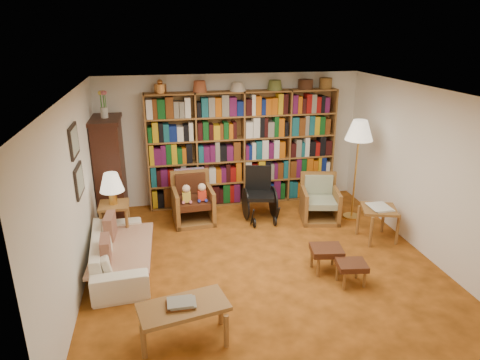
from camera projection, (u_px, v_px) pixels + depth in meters
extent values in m
plane|color=#B9601C|center=(261.00, 261.00, 6.39)|extent=(5.00, 5.00, 0.00)
plane|color=white|center=(264.00, 92.00, 5.55)|extent=(5.00, 5.00, 0.00)
plane|color=white|center=(231.00, 139.00, 8.28)|extent=(5.00, 0.00, 5.00)
plane|color=white|center=(334.00, 280.00, 3.67)|extent=(5.00, 0.00, 5.00)
plane|color=white|center=(75.00, 196.00, 5.52)|extent=(0.00, 5.00, 5.00)
plane|color=white|center=(424.00, 172.00, 6.43)|extent=(0.00, 5.00, 5.00)
cube|color=brown|center=(243.00, 149.00, 8.22)|extent=(3.60, 0.30, 2.20)
cube|color=#36140E|center=(111.00, 172.00, 7.53)|extent=(0.45, 0.90, 1.80)
cube|color=#36140E|center=(105.00, 120.00, 7.21)|extent=(0.50, 0.95, 0.06)
cylinder|color=beige|center=(104.00, 113.00, 7.17)|extent=(0.12, 0.12, 0.18)
cube|color=black|center=(74.00, 141.00, 5.58)|extent=(0.03, 0.52, 0.42)
cube|color=gray|center=(75.00, 141.00, 5.58)|extent=(0.01, 0.44, 0.34)
cube|color=black|center=(79.00, 181.00, 5.76)|extent=(0.03, 0.52, 0.42)
cube|color=gray|center=(80.00, 180.00, 5.77)|extent=(0.01, 0.44, 0.34)
imported|color=#F2E8CD|center=(119.00, 252.00, 6.12)|extent=(1.90, 0.86, 0.54)
cube|color=beige|center=(123.00, 249.00, 6.12)|extent=(0.87, 1.56, 0.04)
cube|color=maroon|center=(111.00, 230.00, 6.36)|extent=(0.16, 0.41, 0.40)
cube|color=maroon|center=(106.00, 253.00, 5.71)|extent=(0.14, 0.39, 0.38)
cube|color=brown|center=(114.00, 205.00, 6.74)|extent=(0.46, 0.46, 0.04)
cylinder|color=brown|center=(102.00, 231.00, 6.64)|extent=(0.05, 0.05, 0.64)
cylinder|color=brown|center=(128.00, 229.00, 6.71)|extent=(0.05, 0.05, 0.64)
cylinder|color=brown|center=(105.00, 220.00, 6.99)|extent=(0.05, 0.05, 0.64)
cylinder|color=brown|center=(129.00, 219.00, 7.06)|extent=(0.05, 0.05, 0.64)
cylinder|color=gold|center=(113.00, 198.00, 6.70)|extent=(0.13, 0.13, 0.21)
cone|color=beige|center=(111.00, 182.00, 6.61)|extent=(0.38, 0.38, 0.29)
cube|color=brown|center=(194.00, 219.00, 7.70)|extent=(0.74, 0.77, 0.08)
cube|color=brown|center=(175.00, 207.00, 7.55)|extent=(0.11, 0.73, 0.62)
cube|color=brown|center=(211.00, 204.00, 7.67)|extent=(0.11, 0.73, 0.62)
cube|color=brown|center=(191.00, 192.00, 7.87)|extent=(0.70, 0.12, 0.87)
cube|color=#4F2815|center=(193.00, 202.00, 7.56)|extent=(0.58, 0.64, 0.12)
cube|color=#4F2815|center=(191.00, 183.00, 7.74)|extent=(0.55, 0.13, 0.37)
cube|color=#BB315C|center=(191.00, 178.00, 7.81)|extent=(0.55, 0.09, 0.39)
cube|color=brown|center=(319.00, 218.00, 7.77)|extent=(0.77, 0.79, 0.07)
cube|color=brown|center=(304.00, 206.00, 7.63)|extent=(0.19, 0.68, 0.58)
cube|color=brown|center=(335.00, 204.00, 7.74)|extent=(0.19, 0.68, 0.58)
cube|color=brown|center=(314.00, 193.00, 7.92)|extent=(0.65, 0.20, 0.81)
cube|color=#97A383|center=(321.00, 202.00, 7.63)|extent=(0.61, 0.66, 0.11)
cube|color=#97A383|center=(316.00, 184.00, 7.80)|extent=(0.51, 0.19, 0.34)
cube|color=black|center=(261.00, 196.00, 7.63)|extent=(0.57, 0.57, 0.06)
cube|color=black|center=(258.00, 178.00, 7.75)|extent=(0.46, 0.16, 0.47)
cylinder|color=black|center=(246.00, 204.00, 7.73)|extent=(0.03, 0.58, 0.58)
cylinder|color=black|center=(273.00, 202.00, 7.83)|extent=(0.03, 0.58, 0.58)
cylinder|color=black|center=(254.00, 223.00, 7.45)|extent=(0.03, 0.17, 0.17)
cylinder|color=black|center=(275.00, 221.00, 7.52)|extent=(0.03, 0.17, 0.17)
cylinder|color=gold|center=(351.00, 216.00, 7.88)|extent=(0.31, 0.31, 0.03)
cylinder|color=gold|center=(355.00, 178.00, 7.62)|extent=(0.03, 0.03, 1.53)
cone|color=beige|center=(360.00, 130.00, 7.33)|extent=(0.48, 0.48, 0.35)
cube|color=brown|center=(379.00, 209.00, 6.88)|extent=(0.67, 0.67, 0.04)
cylinder|color=brown|center=(371.00, 232.00, 6.72)|extent=(0.05, 0.05, 0.52)
cylinder|color=brown|center=(398.00, 230.00, 6.81)|extent=(0.05, 0.05, 0.52)
cylinder|color=brown|center=(358.00, 220.00, 7.14)|extent=(0.05, 0.05, 0.52)
cylinder|color=brown|center=(383.00, 218.00, 7.23)|extent=(0.05, 0.05, 0.52)
cube|color=silver|center=(379.00, 207.00, 6.87)|extent=(0.40, 0.45, 0.03)
cube|color=#4F2815|center=(327.00, 250.00, 6.04)|extent=(0.49, 0.43, 0.09)
cylinder|color=brown|center=(318.00, 268.00, 5.95)|extent=(0.04, 0.04, 0.28)
cylinder|color=brown|center=(340.00, 265.00, 6.01)|extent=(0.04, 0.04, 0.28)
cylinder|color=brown|center=(312.00, 258.00, 6.19)|extent=(0.04, 0.04, 0.28)
cylinder|color=brown|center=(333.00, 256.00, 6.25)|extent=(0.04, 0.04, 0.28)
cube|color=#4F2815|center=(352.00, 265.00, 5.73)|extent=(0.43, 0.38, 0.08)
cylinder|color=brown|center=(344.00, 282.00, 5.66)|extent=(0.04, 0.04, 0.25)
cylinder|color=brown|center=(365.00, 279.00, 5.71)|extent=(0.04, 0.04, 0.25)
cylinder|color=brown|center=(337.00, 272.00, 5.87)|extent=(0.04, 0.04, 0.25)
cylinder|color=brown|center=(357.00, 270.00, 5.92)|extent=(0.04, 0.04, 0.25)
cube|color=brown|center=(183.00, 307.00, 4.65)|extent=(1.05, 0.67, 0.05)
cylinder|color=brown|center=(143.00, 342.00, 4.46)|extent=(0.06, 0.06, 0.40)
cylinder|color=brown|center=(226.00, 331.00, 4.62)|extent=(0.06, 0.06, 0.40)
cylinder|color=brown|center=(144.00, 318.00, 4.83)|extent=(0.06, 0.06, 0.40)
cylinder|color=brown|center=(221.00, 309.00, 4.99)|extent=(0.06, 0.06, 0.40)
cube|color=brown|center=(183.00, 303.00, 4.63)|extent=(0.32, 0.27, 0.05)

